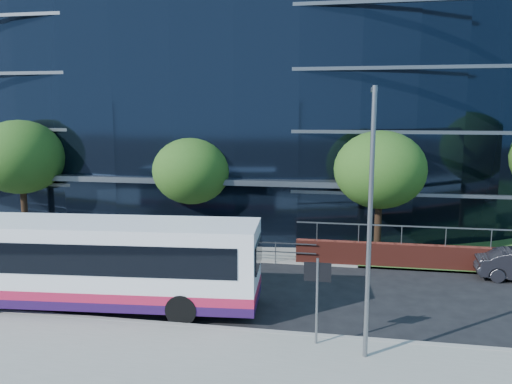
% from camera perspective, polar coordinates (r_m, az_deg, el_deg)
% --- Properties ---
extents(ground, '(200.00, 200.00, 0.00)m').
position_cam_1_polar(ground, '(18.92, -7.00, -14.03)').
color(ground, black).
rests_on(ground, ground).
extents(kerb, '(80.00, 0.25, 0.16)m').
position_cam_1_polar(kerb, '(18.02, -7.97, -15.01)').
color(kerb, gray).
rests_on(kerb, ground).
extents(yellow_line_outer, '(80.00, 0.08, 0.01)m').
position_cam_1_polar(yellow_line_outer, '(18.22, -7.76, -14.97)').
color(yellow_line_outer, gold).
rests_on(yellow_line_outer, ground).
extents(yellow_line_inner, '(80.00, 0.08, 0.01)m').
position_cam_1_polar(yellow_line_inner, '(18.35, -7.62, -14.78)').
color(yellow_line_inner, gold).
rests_on(yellow_line_inner, ground).
extents(far_forecourt, '(50.00, 8.00, 0.10)m').
position_cam_1_polar(far_forecourt, '(30.69, -11.72, -4.93)').
color(far_forecourt, gray).
rests_on(far_forecourt, ground).
extents(glass_office, '(44.00, 23.10, 16.00)m').
position_cam_1_polar(glass_office, '(38.57, -3.79, 10.00)').
color(glass_office, black).
rests_on(glass_office, ground).
extents(guard_railings, '(24.00, 0.05, 1.10)m').
position_cam_1_polar(guard_railings, '(27.85, -18.68, -5.05)').
color(guard_railings, slate).
rests_on(guard_railings, ground).
extents(street_sign, '(0.85, 0.09, 2.80)m').
position_cam_1_polar(street_sign, '(15.92, 7.02, -10.27)').
color(street_sign, slate).
rests_on(street_sign, pavement_near).
extents(tree_far_a, '(4.95, 4.95, 6.98)m').
position_cam_1_polar(tree_far_a, '(31.53, -25.31, 3.62)').
color(tree_far_a, black).
rests_on(tree_far_a, ground).
extents(tree_far_b, '(4.29, 4.29, 6.05)m').
position_cam_1_polar(tree_far_b, '(27.55, -7.35, 2.39)').
color(tree_far_b, black).
rests_on(tree_far_b, ground).
extents(tree_far_c, '(4.62, 4.62, 6.51)m').
position_cam_1_polar(tree_far_c, '(25.81, 13.99, 2.46)').
color(tree_far_c, black).
rests_on(tree_far_c, ground).
extents(streetlight_east, '(0.15, 0.77, 8.00)m').
position_cam_1_polar(streetlight_east, '(14.74, 12.90, -2.77)').
color(streetlight_east, slate).
rests_on(streetlight_east, pavement_near).
extents(city_bus, '(12.57, 3.83, 3.35)m').
position_cam_1_polar(city_bus, '(19.99, -17.48, -7.69)').
color(city_bus, white).
rests_on(city_bus, ground).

